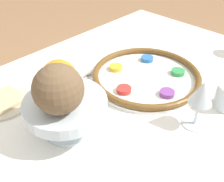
{
  "coord_description": "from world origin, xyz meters",
  "views": [
    {
      "loc": [
        0.5,
        0.44,
        1.27
      ],
      "look_at": [
        0.07,
        0.02,
        0.81
      ],
      "focal_mm": 42.0,
      "sensor_mm": 36.0,
      "label": 1
    }
  ],
  "objects_px": {
    "seder_plate": "(146,76)",
    "napkin_roll": "(70,77)",
    "wine_glass": "(202,95)",
    "orange_fruit": "(59,78)",
    "coconut": "(58,89)",
    "fruit_stand": "(66,108)",
    "bread_plate": "(3,102)"
  },
  "relations": [
    {
      "from": "seder_plate",
      "to": "napkin_roll",
      "type": "relative_size",
      "value": 2.18
    },
    {
      "from": "wine_glass",
      "to": "orange_fruit",
      "type": "bearing_deg",
      "value": -47.74
    },
    {
      "from": "seder_plate",
      "to": "coconut",
      "type": "height_order",
      "value": "coconut"
    },
    {
      "from": "fruit_stand",
      "to": "orange_fruit",
      "type": "xyz_separation_m",
      "value": [
        -0.01,
        -0.03,
        0.07
      ]
    },
    {
      "from": "orange_fruit",
      "to": "napkin_roll",
      "type": "relative_size",
      "value": 0.54
    },
    {
      "from": "bread_plate",
      "to": "coconut",
      "type": "bearing_deg",
      "value": 99.03
    },
    {
      "from": "coconut",
      "to": "bread_plate",
      "type": "xyz_separation_m",
      "value": [
        0.04,
        -0.24,
        -0.15
      ]
    },
    {
      "from": "orange_fruit",
      "to": "coconut",
      "type": "bearing_deg",
      "value": 52.44
    },
    {
      "from": "napkin_roll",
      "to": "orange_fruit",
      "type": "bearing_deg",
      "value": 47.18
    },
    {
      "from": "bread_plate",
      "to": "napkin_roll",
      "type": "height_order",
      "value": "napkin_roll"
    },
    {
      "from": "wine_glass",
      "to": "coconut",
      "type": "distance_m",
      "value": 0.35
    },
    {
      "from": "seder_plate",
      "to": "coconut",
      "type": "distance_m",
      "value": 0.38
    },
    {
      "from": "seder_plate",
      "to": "bread_plate",
      "type": "bearing_deg",
      "value": -29.85
    },
    {
      "from": "fruit_stand",
      "to": "seder_plate",
      "type": "bearing_deg",
      "value": 179.81
    },
    {
      "from": "seder_plate",
      "to": "orange_fruit",
      "type": "bearing_deg",
      "value": -5.86
    },
    {
      "from": "coconut",
      "to": "napkin_roll",
      "type": "height_order",
      "value": "coconut"
    },
    {
      "from": "wine_glass",
      "to": "napkin_roll",
      "type": "relative_size",
      "value": 0.84
    },
    {
      "from": "orange_fruit",
      "to": "bread_plate",
      "type": "distance_m",
      "value": 0.25
    },
    {
      "from": "orange_fruit",
      "to": "coconut",
      "type": "height_order",
      "value": "coconut"
    },
    {
      "from": "napkin_roll",
      "to": "fruit_stand",
      "type": "bearing_deg",
      "value": 50.1
    },
    {
      "from": "bread_plate",
      "to": "napkin_roll",
      "type": "distance_m",
      "value": 0.21
    },
    {
      "from": "fruit_stand",
      "to": "napkin_roll",
      "type": "relative_size",
      "value": 1.26
    },
    {
      "from": "coconut",
      "to": "napkin_roll",
      "type": "distance_m",
      "value": 0.28
    },
    {
      "from": "fruit_stand",
      "to": "coconut",
      "type": "distance_m",
      "value": 0.09
    },
    {
      "from": "wine_glass",
      "to": "coconut",
      "type": "relative_size",
      "value": 1.21
    },
    {
      "from": "wine_glass",
      "to": "bread_plate",
      "type": "bearing_deg",
      "value": -55.26
    },
    {
      "from": "seder_plate",
      "to": "wine_glass",
      "type": "height_order",
      "value": "wine_glass"
    },
    {
      "from": "seder_plate",
      "to": "fruit_stand",
      "type": "height_order",
      "value": "fruit_stand"
    },
    {
      "from": "wine_glass",
      "to": "orange_fruit",
      "type": "xyz_separation_m",
      "value": [
        0.23,
        -0.26,
        0.05
      ]
    },
    {
      "from": "wine_glass",
      "to": "seder_plate",
      "type": "bearing_deg",
      "value": -109.33
    },
    {
      "from": "bread_plate",
      "to": "orange_fruit",
      "type": "bearing_deg",
      "value": 112.07
    },
    {
      "from": "seder_plate",
      "to": "fruit_stand",
      "type": "relative_size",
      "value": 1.73
    }
  ]
}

